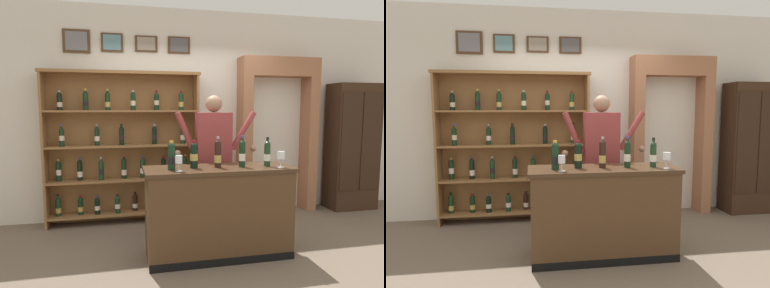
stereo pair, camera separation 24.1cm
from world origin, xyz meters
TOP-DOWN VIEW (x-y plane):
  - ground_plane at (0.00, 0.00)m, footprint 14.00×14.00m
  - back_wall at (-0.00, 1.56)m, footprint 12.00×0.19m
  - wine_shelf at (-0.87, 1.34)m, footprint 2.11×0.31m
  - archway_doorway at (1.44, 1.43)m, footprint 1.22×0.45m
  - side_cabinet at (2.67, 1.23)m, footprint 0.74×0.40m
  - tasting_counter at (0.11, -0.00)m, footprint 1.58×0.54m
  - shopkeeper at (0.21, 0.55)m, footprint 1.04×0.22m
  - tasting_bottle_brunello at (-0.40, -0.04)m, footprint 0.08×0.08m
  - tasting_bottle_chianti at (-0.16, 0.01)m, footprint 0.08×0.08m
  - tasting_bottle_bianco at (0.10, -0.00)m, footprint 0.07×0.07m
  - tasting_bottle_grappa at (0.36, -0.02)m, footprint 0.07×0.07m
  - tasting_bottle_prosecco at (0.64, -0.03)m, footprint 0.07×0.07m
  - wine_glass_center at (-0.35, -0.14)m, footprint 0.07×0.07m
  - wine_glass_spare at (0.74, -0.15)m, footprint 0.08×0.08m

SIDE VIEW (x-z plane):
  - ground_plane at x=0.00m, z-range -0.02..0.00m
  - tasting_counter at x=0.11m, z-range 0.00..0.97m
  - side_cabinet at x=2.67m, z-range 0.00..1.98m
  - wine_shelf at x=-0.87m, z-range 0.04..2.12m
  - wine_glass_center at x=-0.35m, z-range 1.00..1.16m
  - shopkeeper at x=0.21m, z-range 0.21..1.96m
  - wine_glass_spare at x=0.74m, z-range 1.01..1.18m
  - tasting_bottle_prosecco at x=0.64m, z-range 0.95..1.27m
  - tasting_bottle_chianti at x=-0.16m, z-range 0.97..1.26m
  - tasting_bottle_brunello at x=-0.40m, z-range 0.97..1.26m
  - tasting_bottle_bianco at x=0.10m, z-range 0.95..1.28m
  - tasting_bottle_grappa at x=0.36m, z-range 0.95..1.29m
  - archway_doorway at x=1.44m, z-range 0.15..2.49m
  - back_wall at x=0.00m, z-range 0.00..3.01m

